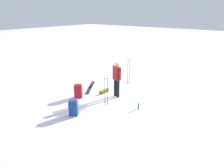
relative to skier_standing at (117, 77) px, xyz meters
The scene contains 9 objects.
ground_plane 1.00m from the skier_standing, 79.45° to the left, with size 80.00×80.00×0.00m, color white.
skier_standing is the anchor object (origin of this frame).
ski_pair_near 2.01m from the skier_standing, ahead, with size 1.15×1.65×0.05m.
backpack_large_dark 1.90m from the skier_standing, 42.28° to the left, with size 0.43×0.40×0.65m.
backpack_bright 2.54m from the skier_standing, 84.37° to the left, with size 0.40×0.36×0.64m.
ski_poles_planted_near 1.87m from the skier_standing, 73.77° to the right, with size 0.17×0.10×1.39m.
ski_poles_planted_far 1.00m from the skier_standing, 99.33° to the left, with size 0.19×0.11×1.22m.
sleeping_mat_rolled 1.14m from the skier_standing, ahead, with size 0.18×0.18×0.55m, color #615710.
thermos_bottle 1.76m from the skier_standing, 162.37° to the left, with size 0.07×0.07×0.26m, color #276A32.
Camera 1 is at (-5.09, 6.47, 3.80)m, focal length 31.03 mm.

